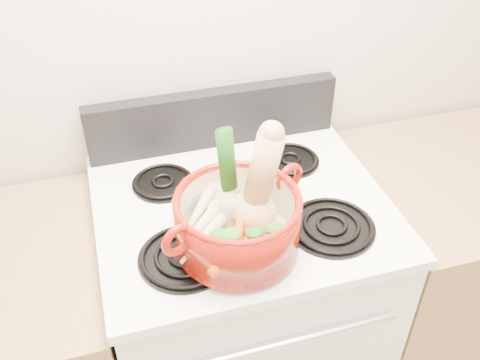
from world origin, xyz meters
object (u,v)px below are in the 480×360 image
object	(u,v)px
stove_body	(242,317)
squash	(255,184)
dutch_oven	(238,223)
leek	(228,181)

from	to	relation	value
stove_body	squash	xyz separation A→B (m)	(-0.01, -0.15, 0.67)
dutch_oven	leek	bearing A→B (deg)	78.81
squash	leek	xyz separation A→B (m)	(-0.06, 0.03, 0.00)
dutch_oven	squash	xyz separation A→B (m)	(0.05, 0.02, 0.09)
dutch_oven	leek	world-z (taller)	leek
stove_body	dutch_oven	bearing A→B (deg)	-109.87
squash	dutch_oven	bearing A→B (deg)	-137.96
dutch_oven	squash	size ratio (longest dim) A/B	1.09
squash	stove_body	bearing A→B (deg)	107.57
leek	dutch_oven	bearing A→B (deg)	-98.02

